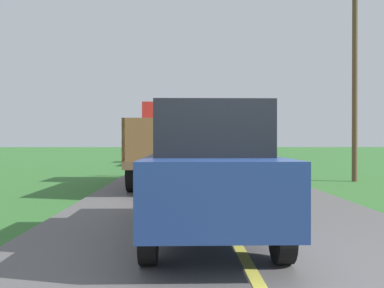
{
  "coord_description": "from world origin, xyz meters",
  "views": [
    {
      "loc": [
        -0.75,
        -4.46,
        1.49
      ],
      "look_at": [
        -0.4,
        9.7,
        1.4
      ],
      "focal_mm": 36.62,
      "sensor_mm": 36.0,
      "label": 1
    }
  ],
  "objects_px": {
    "utility_pole_roadside": "(355,75)",
    "following_car": "(209,170)",
    "banana_truck_near": "(172,142)",
    "banana_truck_far": "(181,142)"
  },
  "relations": [
    {
      "from": "banana_truck_near",
      "to": "banana_truck_far",
      "type": "distance_m",
      "value": 13.03
    },
    {
      "from": "utility_pole_roadside",
      "to": "following_car",
      "type": "bearing_deg",
      "value": -124.72
    },
    {
      "from": "banana_truck_far",
      "to": "following_car",
      "type": "height_order",
      "value": "banana_truck_far"
    },
    {
      "from": "banana_truck_far",
      "to": "utility_pole_roadside",
      "type": "distance_m",
      "value": 13.94
    },
    {
      "from": "banana_truck_near",
      "to": "banana_truck_far",
      "type": "height_order",
      "value": "same"
    },
    {
      "from": "utility_pole_roadside",
      "to": "following_car",
      "type": "xyz_separation_m",
      "value": [
        -6.05,
        -8.73,
        -2.89
      ]
    },
    {
      "from": "banana_truck_far",
      "to": "utility_pole_roadside",
      "type": "bearing_deg",
      "value": -61.63
    },
    {
      "from": "utility_pole_roadside",
      "to": "banana_truck_near",
      "type": "bearing_deg",
      "value": -172.01
    },
    {
      "from": "banana_truck_near",
      "to": "banana_truck_far",
      "type": "bearing_deg",
      "value": 88.83
    },
    {
      "from": "utility_pole_roadside",
      "to": "following_car",
      "type": "relative_size",
      "value": 1.81
    }
  ]
}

